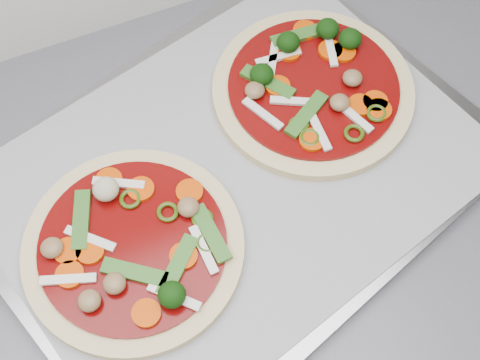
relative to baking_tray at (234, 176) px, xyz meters
name	(u,v)px	position (x,y,z in m)	size (l,w,h in m)	color
baking_tray	(234,176)	(0.00, 0.00, 0.00)	(0.47, 0.34, 0.02)	gray
parchment	(234,171)	(0.00, 0.00, 0.01)	(0.45, 0.32, 0.00)	#A2A3A8
pizza_left	(134,247)	(-0.11, -0.04, 0.02)	(0.27, 0.27, 0.03)	beige
pizza_right	(313,86)	(0.11, 0.05, 0.02)	(0.28, 0.28, 0.03)	beige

